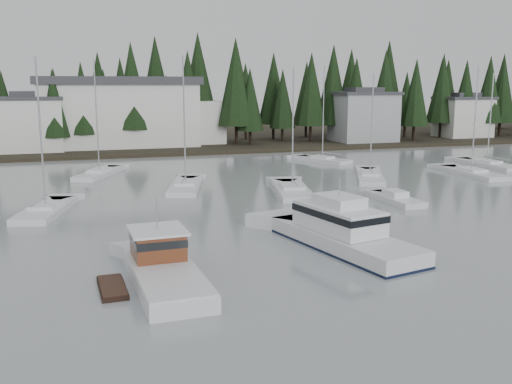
# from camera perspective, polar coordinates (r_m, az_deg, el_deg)

# --- Properties ---
(far_shore_land) EXTENTS (240.00, 54.00, 1.00)m
(far_shore_land) POSITION_cam_1_polar(r_m,az_deg,el_deg) (109.33, -11.34, 5.13)
(far_shore_land) COLOR black
(far_shore_land) RESTS_ON ground
(conifer_treeline) EXTENTS (200.00, 22.00, 20.00)m
(conifer_treeline) POSITION_cam_1_polar(r_m,az_deg,el_deg) (98.46, -10.63, 4.56)
(conifer_treeline) COLOR black
(conifer_treeline) RESTS_ON ground
(house_west) EXTENTS (9.54, 7.42, 8.75)m
(house_west) POSITION_cam_1_polar(r_m,az_deg,el_deg) (90.61, -21.61, 6.45)
(house_west) COLOR silver
(house_west) RESTS_ON ground
(house_east_a) EXTENTS (10.60, 8.48, 9.25)m
(house_east_a) POSITION_cam_1_polar(r_m,az_deg,el_deg) (101.34, 10.69, 7.51)
(house_east_a) COLOR #999EA0
(house_east_a) RESTS_ON ground
(house_east_b) EXTENTS (9.54, 7.42, 8.25)m
(house_east_b) POSITION_cam_1_polar(r_m,az_deg,el_deg) (114.98, 19.99, 7.16)
(house_east_b) COLOR silver
(house_east_b) RESTS_ON ground
(harbor_inn) EXTENTS (29.50, 11.50, 10.90)m
(harbor_inn) POSITION_cam_1_polar(r_m,az_deg,el_deg) (94.08, -12.28, 7.76)
(harbor_inn) COLOR silver
(harbor_inn) RESTS_ON ground
(lobster_boat_brown) EXTENTS (5.17, 9.75, 4.76)m
(lobster_boat_brown) POSITION_cam_1_polar(r_m,az_deg,el_deg) (30.45, -9.44, -7.84)
(lobster_boat_brown) COLOR silver
(lobster_boat_brown) RESTS_ON ground
(cabin_cruiser_center) EXTENTS (6.05, 12.30, 5.07)m
(cabin_cruiser_center) POSITION_cam_1_polar(r_m,az_deg,el_deg) (36.53, 8.60, -4.33)
(cabin_cruiser_center) COLOR silver
(cabin_cruiser_center) RESTS_ON ground
(sailboat_1) EXTENTS (6.34, 9.90, 13.43)m
(sailboat_1) POSITION_cam_1_polar(r_m,az_deg,el_deg) (67.33, -15.37, 1.68)
(sailboat_1) COLOR silver
(sailboat_1) RESTS_ON ground
(sailboat_3) EXTENTS (5.26, 10.64, 12.26)m
(sailboat_3) POSITION_cam_1_polar(r_m,az_deg,el_deg) (54.70, 3.63, 0.02)
(sailboat_3) COLOR silver
(sailboat_3) RESTS_ON ground
(sailboat_4) EXTENTS (5.38, 10.30, 13.48)m
(sailboat_4) POSITION_cam_1_polar(r_m,az_deg,el_deg) (57.11, -7.03, 0.43)
(sailboat_4) COLOR silver
(sailboat_4) RESTS_ON ground
(sailboat_5) EXTENTS (5.83, 8.72, 13.22)m
(sailboat_5) POSITION_cam_1_polar(r_m,az_deg,el_deg) (77.19, 6.65, 3.10)
(sailboat_5) COLOR silver
(sailboat_5) RESTS_ON ground
(sailboat_7) EXTENTS (3.33, 10.19, 12.78)m
(sailboat_7) POSITION_cam_1_polar(r_m,az_deg,el_deg) (69.82, 20.71, 1.67)
(sailboat_7) COLOR silver
(sailboat_7) RESTS_ON ground
(sailboat_8) EXTENTS (7.09, 10.93, 11.85)m
(sailboat_8) POSITION_cam_1_polar(r_m,az_deg,el_deg) (64.06, 11.31, 1.40)
(sailboat_8) COLOR silver
(sailboat_8) RESTS_ON ground
(sailboat_9) EXTENTS (5.02, 9.50, 12.83)m
(sailboat_9) POSITION_cam_1_polar(r_m,az_deg,el_deg) (48.88, -20.25, -1.89)
(sailboat_9) COLOR silver
(sailboat_9) RESTS_ON ground
(sailboat_10) EXTENTS (2.93, 10.20, 12.11)m
(sailboat_10) POSITION_cam_1_polar(r_m,az_deg,el_deg) (78.23, 22.08, 2.47)
(sailboat_10) COLOR silver
(sailboat_10) RESTS_ON ground
(runabout_1) EXTENTS (2.31, 6.73, 1.42)m
(runabout_1) POSITION_cam_1_polar(r_m,az_deg,el_deg) (51.68, 13.73, -0.81)
(runabout_1) COLOR silver
(runabout_1) RESTS_ON ground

